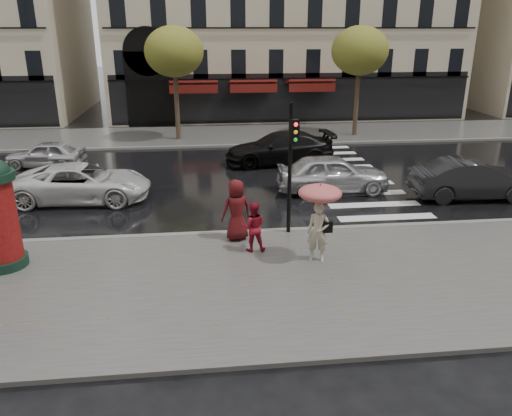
{
  "coord_description": "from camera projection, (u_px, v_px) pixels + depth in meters",
  "views": [
    {
      "loc": [
        -0.62,
        -12.32,
        6.54
      ],
      "look_at": [
        0.92,
        1.5,
        1.48
      ],
      "focal_mm": 35.0,
      "sensor_mm": 36.0,
      "label": 1
    }
  ],
  "objects": [
    {
      "name": "ground",
      "position": [
        229.0,
        278.0,
        13.81
      ],
      "size": [
        160.0,
        160.0,
        0.0
      ],
      "primitive_type": "plane",
      "color": "black",
      "rests_on": "ground"
    },
    {
      "name": "car_black",
      "position": [
        279.0,
        148.0,
        25.07
      ],
      "size": [
        5.61,
        2.67,
        1.58
      ],
      "primitive_type": "imported",
      "rotation": [
        0.0,
        0.0,
        -1.48
      ],
      "color": "black",
      "rests_on": "ground"
    },
    {
      "name": "zebra_crossing",
      "position": [
        345.0,
        175.0,
        23.39
      ],
      "size": [
        3.6,
        11.75,
        0.01
      ],
      "primitive_type": "cube",
      "color": "silver",
      "rests_on": "ground"
    },
    {
      "name": "man_burgundy",
      "position": [
        237.0,
        210.0,
        15.71
      ],
      "size": [
        1.11,
        0.88,
        1.97
      ],
      "primitive_type": "imported",
      "rotation": [
        0.0,
        0.0,
        3.44
      ],
      "color": "#4D0F12",
      "rests_on": "near_sidewalk"
    },
    {
      "name": "tree_far_left",
      "position": [
        174.0,
        52.0,
        28.64
      ],
      "size": [
        3.4,
        3.4,
        6.64
      ],
      "color": "#38281C",
      "rests_on": "ground"
    },
    {
      "name": "woman_red",
      "position": [
        253.0,
        227.0,
        14.96
      ],
      "size": [
        0.79,
        0.63,
        1.55
      ],
      "primitive_type": "imported",
      "rotation": [
        0.0,
        0.0,
        3.08
      ],
      "color": "maroon",
      "rests_on": "near_sidewalk"
    },
    {
      "name": "far_sidewalk",
      "position": [
        211.0,
        136.0,
        31.53
      ],
      "size": [
        90.0,
        6.0,
        0.12
      ],
      "primitive_type": "cube",
      "color": "#474744",
      "rests_on": "ground"
    },
    {
      "name": "woman_umbrella",
      "position": [
        319.0,
        210.0,
        14.05
      ],
      "size": [
        1.23,
        1.23,
        2.36
      ],
      "color": "#BFB59E",
      "rests_on": "near_sidewalk"
    },
    {
      "name": "car_darkgrey",
      "position": [
        473.0,
        179.0,
        19.95
      ],
      "size": [
        4.95,
        1.94,
        1.6
      ],
      "primitive_type": "imported",
      "rotation": [
        0.0,
        0.0,
        1.52
      ],
      "color": "black",
      "rests_on": "ground"
    },
    {
      "name": "car_white",
      "position": [
        82.0,
        183.0,
        19.67
      ],
      "size": [
        5.43,
        2.72,
        1.48
      ],
      "primitive_type": "imported",
      "rotation": [
        0.0,
        0.0,
        1.52
      ],
      "color": "silver",
      "rests_on": "ground"
    },
    {
      "name": "tree_far_right",
      "position": [
        360.0,
        51.0,
        29.78
      ],
      "size": [
        3.4,
        3.4,
        6.64
      ],
      "color": "#38281C",
      "rests_on": "ground"
    },
    {
      "name": "traffic_light",
      "position": [
        291.0,
        157.0,
        15.65
      ],
      "size": [
        0.31,
        0.42,
        4.25
      ],
      "color": "black",
      "rests_on": "near_sidewalk"
    },
    {
      "name": "near_kerb",
      "position": [
        224.0,
        233.0,
        16.58
      ],
      "size": [
        90.0,
        0.25,
        0.14
      ],
      "primitive_type": "cube",
      "color": "slate",
      "rests_on": "ground"
    },
    {
      "name": "near_sidewalk",
      "position": [
        230.0,
        284.0,
        13.32
      ],
      "size": [
        90.0,
        7.0,
        0.12
      ],
      "primitive_type": "cube",
      "color": "#474744",
      "rests_on": "ground"
    },
    {
      "name": "far_kerb",
      "position": [
        212.0,
        146.0,
        28.72
      ],
      "size": [
        90.0,
        0.25,
        0.14
      ],
      "primitive_type": "cube",
      "color": "slate",
      "rests_on": "ground"
    },
    {
      "name": "car_far_silver",
      "position": [
        46.0,
        154.0,
        24.48
      ],
      "size": [
        3.93,
        1.92,
        1.29
      ],
      "primitive_type": "imported",
      "rotation": [
        0.0,
        0.0,
        -1.68
      ],
      "color": "silver",
      "rests_on": "ground"
    },
    {
      "name": "car_silver",
      "position": [
        332.0,
        173.0,
        20.76
      ],
      "size": [
        4.68,
        1.92,
        1.59
      ],
      "primitive_type": "imported",
      "rotation": [
        0.0,
        0.0,
        1.56
      ],
      "color": "silver",
      "rests_on": "ground"
    }
  ]
}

